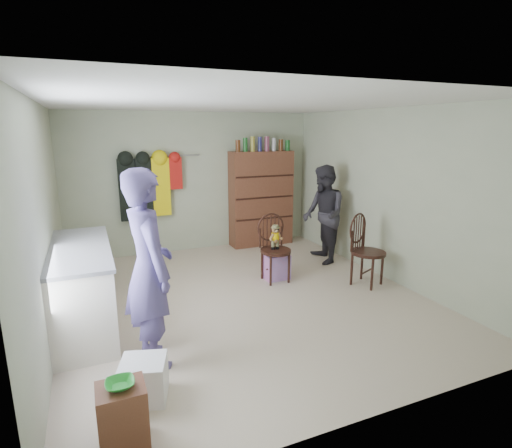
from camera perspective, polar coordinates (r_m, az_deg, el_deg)
name	(u,v)px	position (r m, az deg, el deg)	size (l,w,h in m)	color
ground_plane	(245,298)	(5.42, -1.63, -10.52)	(5.00, 5.00, 0.00)	beige
room_walls	(230,176)	(5.49, -3.79, 6.89)	(5.00, 5.00, 5.00)	#B7BE9F
counter	(83,287)	(4.93, -23.50, -8.24)	(0.64, 1.86, 0.94)	silver
stool	(123,417)	(3.24, -18.50, -24.66)	(0.33, 0.28, 0.47)	brown
bowl	(120,384)	(3.09, -18.87, -20.83)	(0.20, 0.20, 0.05)	green
plastic_tub	(144,380)	(3.67, -15.71, -20.61)	(0.36, 0.35, 0.35)	white
chair_front	(274,243)	(5.87, 2.61, -2.79)	(0.44, 0.44, 0.99)	#361A12
chair_far	(365,247)	(5.92, 15.25, -3.18)	(0.61, 0.61, 1.04)	#361A12
striped_bag	(276,266)	(6.03, 2.92, -6.07)	(0.36, 0.28, 0.38)	pink
person_left	(149,269)	(3.84, -15.08, -6.23)	(0.68, 0.45, 1.87)	#574A89
person_right	(323,215)	(6.71, 9.61, 1.34)	(0.79, 0.62, 1.64)	#2D2B33
dresser	(261,198)	(7.67, 0.73, 3.76)	(1.20, 0.39, 2.07)	brown
coat_rack	(149,186)	(7.13, -15.08, 5.29)	(1.42, 0.12, 1.09)	#99999E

